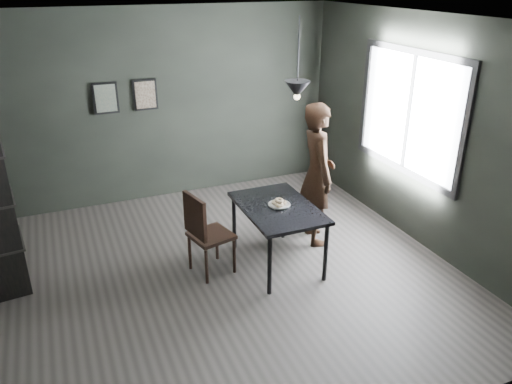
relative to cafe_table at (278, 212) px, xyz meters
name	(u,v)px	position (x,y,z in m)	size (l,w,h in m)	color
ground	(230,273)	(-0.60, 0.00, -0.67)	(5.00, 5.00, 0.00)	#332E2C
back_wall	(170,106)	(-0.60, 2.50, 0.73)	(5.00, 0.10, 2.80)	black
ceiling	(224,19)	(-0.60, 0.00, 2.13)	(5.00, 5.00, 0.02)	silver
window_assembly	(409,113)	(1.87, 0.20, 0.93)	(0.04, 1.96, 1.56)	white
cafe_table	(278,212)	(0.00, 0.00, 0.00)	(0.80, 1.20, 0.75)	black
white_plate	(279,205)	(0.02, 0.01, 0.08)	(0.23, 0.23, 0.01)	silver
donut_pile	(279,202)	(0.02, 0.01, 0.12)	(0.17, 0.18, 0.08)	beige
woman	(317,174)	(0.70, 0.35, 0.24)	(0.66, 0.44, 1.81)	black
wood_chair	(204,229)	(-0.85, 0.11, -0.10)	(0.52, 0.52, 1.00)	black
pendant_lamp	(297,89)	(0.25, 0.10, 1.38)	(0.28, 0.28, 0.86)	black
framed_print_left	(106,98)	(-1.50, 2.47, 0.93)	(0.34, 0.04, 0.44)	black
framed_print_right	(145,95)	(-0.95, 2.47, 0.93)	(0.34, 0.04, 0.44)	black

